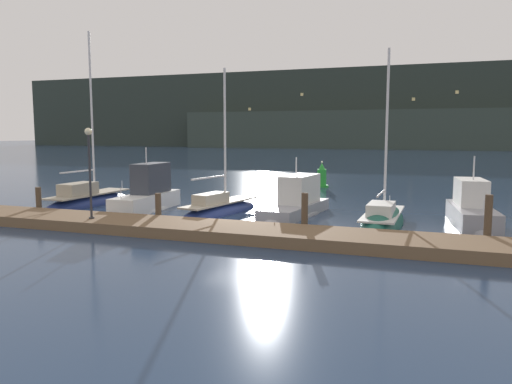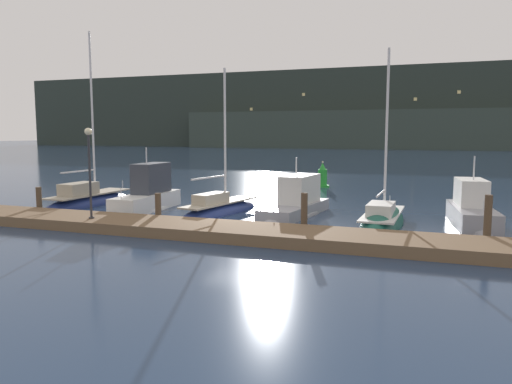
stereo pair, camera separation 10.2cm
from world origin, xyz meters
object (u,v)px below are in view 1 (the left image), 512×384
Objects in this scene: sailboat_berth_1 at (88,202)px; sailboat_berth_3 at (219,211)px; motorboat_berth_2 at (147,201)px; channel_buoy at (322,177)px; motorboat_berth_6 at (471,217)px; dock_lamppost at (89,158)px; motorboat_berth_4 at (296,208)px; sailboat_berth_5 at (383,222)px.

sailboat_berth_1 is 1.32× the size of sailboat_berth_3.
motorboat_berth_2 reaches higher than channel_buoy.
motorboat_berth_6 is (20.86, 0.50, 0.22)m from sailboat_berth_1.
sailboat_berth_1 is 5.26× the size of channel_buoy.
sailboat_berth_1 is at bearing -178.63° from motorboat_berth_6.
channel_buoy is at bearing 81.03° from sailboat_berth_3.
dock_lamppost reaches higher than motorboat_berth_6.
sailboat_berth_1 is 12.53m from motorboat_berth_4.
sailboat_berth_1 is 1.65× the size of motorboat_berth_4.
motorboat_berth_4 is 10.41m from dock_lamppost.
motorboat_berth_2 is at bearing 95.84° from dock_lamppost.
sailboat_berth_5 is 13.53m from dock_lamppost.
motorboat_berth_6 is at bearing 1.37° from sailboat_berth_1.
sailboat_berth_5 is 1.53× the size of motorboat_berth_6.
sailboat_berth_1 is 8.68m from sailboat_berth_3.
sailboat_berth_5 is 4.04m from motorboat_berth_6.
motorboat_berth_6 is (3.86, 1.13, 0.29)m from sailboat_berth_5.
sailboat_berth_3 is 4.00m from motorboat_berth_4.
sailboat_berth_1 is 20.86m from motorboat_berth_6.
motorboat_berth_4 is at bearing 2.61° from sailboat_berth_1.
sailboat_berth_5 is (12.58, -0.05, -0.42)m from motorboat_berth_2.
sailboat_berth_5 reaches higher than sailboat_berth_3.
dock_lamppost is (-5.99, -20.11, 2.35)m from channel_buoy.
sailboat_berth_1 is 2.69× the size of dock_lamppost.
sailboat_berth_3 reaches higher than motorboat_berth_6.
sailboat_berth_1 reaches higher than sailboat_berth_3.
motorboat_berth_6 is 2.86× the size of channel_buoy.
sailboat_berth_3 is 2.04× the size of dock_lamppost.
sailboat_berth_3 is 7.31m from dock_lamppost.
motorboat_berth_4 is 4.64m from sailboat_berth_5.
motorboat_berth_2 is at bearing 179.77° from sailboat_berth_5.
sailboat_berth_1 reaches higher than motorboat_berth_6.
channel_buoy is (6.55, 14.64, 0.26)m from motorboat_berth_2.
sailboat_berth_1 is at bearing 129.39° from dock_lamppost.
motorboat_berth_6 is at bearing 3.75° from motorboat_berth_2.
motorboat_berth_6 is (8.34, -0.07, 0.00)m from motorboat_berth_4.
sailboat_berth_3 is 12.24m from motorboat_berth_6.
sailboat_berth_1 reaches higher than motorboat_berth_2.
motorboat_berth_4 is (12.52, 0.57, 0.21)m from sailboat_berth_1.
motorboat_berth_2 is at bearing -7.52° from sailboat_berth_1.
sailboat_berth_5 reaches higher than motorboat_berth_6.
sailboat_berth_3 is at bearing -98.97° from channel_buoy.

